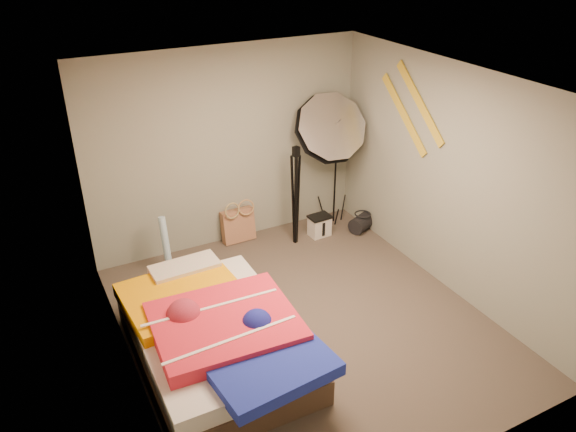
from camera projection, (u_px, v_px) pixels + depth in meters
floor at (306, 322)px, 5.87m from camera, size 4.00×4.00×0.00m
ceiling at (311, 85)px, 4.70m from camera, size 4.00×4.00×0.00m
wall_back at (228, 149)px, 6.85m from camera, size 3.50×0.00×3.50m
wall_front at (456, 342)px, 3.72m from camera, size 3.50×0.00×3.50m
wall_left at (121, 263)px, 4.57m from camera, size 0.00×4.00×4.00m
wall_right at (450, 181)px, 6.00m from camera, size 0.00×4.00×4.00m
tote_bag at (238, 225)px, 7.28m from camera, size 0.43×0.19×0.44m
wrapping_roll at (166, 246)px, 6.54m from camera, size 0.08×0.21×0.72m
camera_case at (319, 226)px, 7.43m from camera, size 0.28×0.20×0.27m
duffel_bag at (362, 223)px, 7.56m from camera, size 0.42×0.35×0.22m
wall_stripe_upper at (420, 103)px, 6.14m from camera, size 0.02×0.91×0.78m
wall_stripe_lower at (404, 115)px, 6.43m from camera, size 0.02×0.91×0.78m
bed at (216, 335)px, 5.23m from camera, size 1.45×2.21×0.59m
photo_umbrella at (329, 129)px, 7.05m from camera, size 1.20×0.94×1.94m
camera_tripod at (296, 189)px, 6.97m from camera, size 0.08×0.08×1.32m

